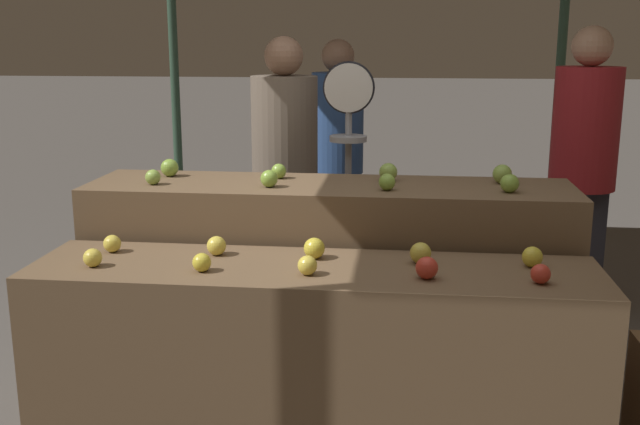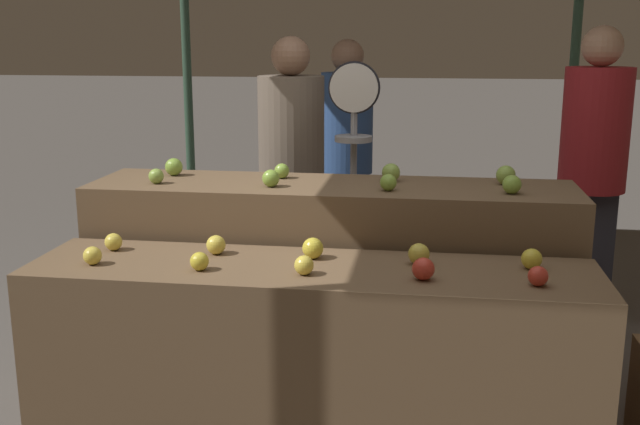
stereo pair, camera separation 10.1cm
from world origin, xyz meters
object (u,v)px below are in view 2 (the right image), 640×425
Objects in this scene: produce_scale at (354,143)px; person_customer_right at (593,157)px; person_vendor_at_scale at (292,163)px; person_customer_left at (347,145)px.

produce_scale is 0.89× the size of person_customer_right.
person_vendor_at_scale is 1.75m from person_customer_right.
person_customer_left is 0.96× the size of person_customer_right.
person_customer_right is at bearing -153.37° from person_vendor_at_scale.
person_customer_right is (1.34, 0.50, -0.13)m from produce_scale.
person_customer_right reaches higher than person_customer_left.
person_vendor_at_scale is at bearing 144.43° from produce_scale.
person_customer_right is (1.50, -0.58, 0.04)m from person_customer_left.
produce_scale is at bearing 163.77° from person_vendor_at_scale.
produce_scale is 0.92× the size of person_vendor_at_scale.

